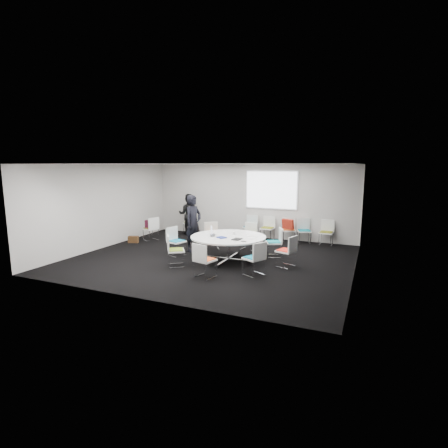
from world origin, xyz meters
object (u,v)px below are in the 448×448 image
at_px(person_back, 188,214).
at_px(chair_ring_d, 212,241).
at_px(chair_ring_f, 176,256).
at_px(chair_ring_g, 205,267).
at_px(chair_back_d, 304,236).
at_px(chair_back_c, 289,235).
at_px(chair_ring_a, 286,257).
at_px(chair_back_b, 267,233).
at_px(person_main, 193,223).
at_px(chair_ring_h, 254,265).
at_px(chair_back_e, 326,237).
at_px(chair_back_a, 250,231).
at_px(chair_ring_b, 274,248).
at_px(maroon_bag, 151,224).
at_px(chair_person_back, 191,227).
at_px(chair_spare_left, 151,233).
at_px(cup, 234,233).
at_px(conference_table, 228,243).
at_px(laptop, 214,235).
at_px(chair_ring_c, 248,241).
at_px(brown_bag, 133,239).
at_px(chair_ring_e, 176,247).

bearing_deg(person_back, chair_ring_d, 116.41).
relative_size(chair_ring_f, chair_ring_g, 1.00).
bearing_deg(chair_ring_d, chair_back_d, -178.24).
height_order(chair_back_c, chair_back_d, same).
bearing_deg(chair_ring_f, chair_ring_a, 76.99).
height_order(chair_back_b, person_main, person_main).
relative_size(chair_ring_h, chair_back_c, 1.00).
height_order(chair_ring_f, chair_back_e, same).
bearing_deg(chair_back_a, chair_ring_b, 128.77).
xyz_separation_m(chair_ring_g, person_back, (-3.07, 4.71, 0.54)).
bearing_deg(maroon_bag, chair_ring_d, -5.90).
xyz_separation_m(chair_back_b, chair_person_back, (-3.25, -0.00, 0.00)).
relative_size(chair_back_d, chair_spare_left, 1.00).
bearing_deg(chair_back_d, cup, 40.64).
xyz_separation_m(conference_table, laptop, (-0.40, -0.09, 0.21)).
distance_m(chair_ring_c, chair_back_b, 1.68).
distance_m(chair_ring_b, brown_bag, 5.18).
bearing_deg(chair_ring_a, chair_back_d, 19.24).
xyz_separation_m(chair_ring_g, cup, (0.01, 1.96, 0.50)).
bearing_deg(chair_ring_b, chair_ring_g, 133.62).
height_order(conference_table, chair_back_d, chair_back_d).
distance_m(chair_spare_left, person_main, 2.43).
xyz_separation_m(chair_ring_d, chair_back_b, (1.31, 2.06, 0.00)).
height_order(chair_person_back, cup, chair_person_back).
height_order(chair_ring_b, chair_person_back, same).
xyz_separation_m(chair_ring_d, chair_back_a, (0.64, 2.05, 0.00)).
bearing_deg(chair_ring_c, chair_ring_f, 74.61).
xyz_separation_m(chair_ring_h, chair_person_back, (-4.14, 4.22, 0.00)).
relative_size(chair_ring_f, chair_person_back, 1.00).
bearing_deg(brown_bag, person_back, 64.23).
distance_m(chair_ring_f, chair_spare_left, 3.59).
bearing_deg(chair_back_c, chair_ring_e, 33.28).
distance_m(chair_ring_g, brown_bag, 4.84).
bearing_deg(chair_back_b, chair_ring_g, 92.01).
xyz_separation_m(chair_ring_g, chair_spare_left, (-3.75, 3.08, 0.00)).
xyz_separation_m(chair_ring_f, chair_back_b, (1.37, 4.30, 0.00)).
bearing_deg(chair_ring_b, chair_ring_d, 60.74).
xyz_separation_m(conference_table, chair_ring_f, (-1.12, -1.11, -0.26)).
relative_size(chair_ring_a, chair_person_back, 1.00).
relative_size(chair_ring_e, chair_back_b, 1.00).
height_order(person_main, person_back, person_main).
bearing_deg(chair_back_b, chair_ring_a, 118.99).
relative_size(chair_ring_a, chair_back_b, 1.00).
bearing_deg(chair_person_back, person_main, 132.07).
height_order(chair_ring_g, chair_back_e, same).
distance_m(chair_ring_b, chair_back_d, 2.29).
height_order(chair_ring_d, person_main, person_main).
bearing_deg(chair_ring_a, maroon_bag, 93.18).
distance_m(chair_back_b, laptop, 3.38).
distance_m(chair_ring_d, chair_back_d, 3.37).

